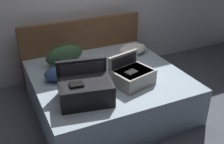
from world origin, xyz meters
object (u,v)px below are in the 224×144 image
at_px(hard_case_large, 85,89).
at_px(hard_case_medium, 132,75).
at_px(pillow_center_head, 62,73).
at_px(pillow_near_headboard, 133,49).
at_px(bed, 108,91).
at_px(duffel_bag, 64,55).

relative_size(hard_case_large, hard_case_medium, 1.20).
xyz_separation_m(hard_case_large, hard_case_medium, (0.66, 0.11, -0.03)).
distance_m(hard_case_large, pillow_center_head, 0.60).
xyz_separation_m(pillow_near_headboard, pillow_center_head, (-1.23, -0.34, 0.01)).
bearing_deg(pillow_center_head, pillow_near_headboard, 15.44).
xyz_separation_m(bed, pillow_near_headboard, (0.64, 0.46, 0.34)).
bearing_deg(hard_case_medium, duffel_bag, 109.36).
bearing_deg(hard_case_large, pillow_near_headboard, 49.94).
relative_size(duffel_bag, pillow_near_headboard, 1.24).
relative_size(hard_case_large, duffel_bag, 1.13).
relative_size(hard_case_large, pillow_near_headboard, 1.41).
bearing_deg(hard_case_large, bed, 54.19).
relative_size(bed, pillow_near_headboard, 4.14).
height_order(hard_case_medium, pillow_near_headboard, hard_case_medium).
xyz_separation_m(bed, hard_case_medium, (0.18, -0.35, 0.38)).
xyz_separation_m(hard_case_medium, pillow_near_headboard, (0.46, 0.81, -0.03)).
height_order(duffel_bag, pillow_center_head, duffel_bag).
height_order(bed, hard_case_medium, hard_case_medium).
bearing_deg(pillow_center_head, hard_case_medium, -31.71).
distance_m(bed, pillow_center_head, 0.70).
distance_m(hard_case_large, hard_case_medium, 0.67).
distance_m(hard_case_medium, pillow_center_head, 0.90).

